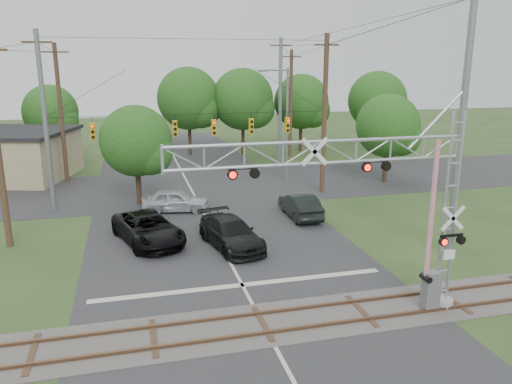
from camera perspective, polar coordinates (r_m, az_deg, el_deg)
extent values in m
plane|color=#28411E|center=(17.57, 2.61, -18.03)|extent=(160.00, 160.00, 0.00)
cube|color=#2B2B2D|center=(26.29, -3.79, -6.56)|extent=(14.00, 90.00, 0.02)
cube|color=#2B2B2D|center=(39.54, -7.57, 0.57)|extent=(90.00, 12.00, 0.02)
cube|color=#524B47|center=(19.21, 0.81, -14.88)|extent=(90.00, 3.20, 0.05)
cube|color=brown|center=(18.57, 1.42, -15.75)|extent=(90.00, 0.12, 0.14)
cube|color=brown|center=(19.78, 0.25, -13.72)|extent=(90.00, 0.12, 0.14)
cylinder|color=#969691|center=(21.78, 20.32, -11.69)|extent=(0.97, 0.97, 0.32)
cube|color=silver|center=(20.68, 21.22, -6.69)|extent=(0.49, 0.03, 0.38)
cube|color=slate|center=(21.01, 19.33, -10.64)|extent=(0.59, 0.49, 1.62)
cube|color=red|center=(19.73, 19.46, -2.07)|extent=(0.15, 0.10, 5.39)
cylinder|color=slate|center=(34.71, -22.93, 7.26)|extent=(0.32, 0.32, 11.50)
cylinder|color=#452B1F|center=(37.05, 7.82, 8.65)|extent=(0.36, 0.36, 11.50)
cylinder|color=black|center=(34.59, -7.08, 8.83)|extent=(19.00, 0.03, 0.03)
cube|color=gold|center=(34.49, -18.15, 6.61)|extent=(0.30, 0.30, 1.10)
cube|color=gold|center=(34.41, -13.70, 6.91)|extent=(0.30, 0.30, 1.10)
cube|color=gold|center=(34.55, -9.24, 7.16)|extent=(0.30, 0.30, 1.10)
cube|color=gold|center=(34.89, -4.85, 7.36)|extent=(0.30, 0.30, 1.10)
cube|color=gold|center=(35.43, -0.56, 7.52)|extent=(0.30, 0.30, 1.10)
cube|color=gold|center=(36.15, 3.59, 7.63)|extent=(0.30, 0.30, 1.10)
imported|color=black|center=(27.63, -12.23, -4.08)|extent=(4.20, 6.24, 1.59)
imported|color=black|center=(26.41, -2.89, -4.70)|extent=(3.21, 5.61, 1.53)
imported|color=#ACB0B4|center=(33.05, -9.18, -0.95)|extent=(4.61, 2.54, 1.48)
imported|color=black|center=(31.55, 5.06, -1.55)|extent=(1.63, 4.58, 1.50)
cylinder|color=slate|center=(40.58, 3.56, 7.57)|extent=(0.20, 0.20, 9.13)
cylinder|color=slate|center=(39.98, 2.23, 13.75)|extent=(2.03, 0.12, 0.12)
cube|color=slate|center=(39.71, 0.79, 13.68)|extent=(0.61, 0.25, 0.15)
cylinder|color=#452B1F|center=(43.14, -21.40, 8.27)|extent=(0.34, 0.34, 10.99)
cube|color=#452B1F|center=(42.97, -22.00, 14.62)|extent=(2.00, 0.12, 0.12)
cylinder|color=slate|center=(46.96, 2.78, 10.10)|extent=(0.34, 0.34, 11.71)
cube|color=#452B1F|center=(46.85, 2.86, 16.40)|extent=(2.00, 0.12, 0.12)
cylinder|color=slate|center=(26.02, 22.42, 6.97)|extent=(0.34, 0.34, 13.04)
cylinder|color=#452B1F|center=(51.56, 3.99, 9.95)|extent=(0.34, 0.34, 10.78)
cube|color=#452B1F|center=(51.40, 4.09, 15.17)|extent=(2.00, 0.12, 0.12)
cylinder|color=#352418|center=(53.87, -22.11, 5.18)|extent=(0.36, 0.36, 3.42)
sphere|color=#1B4F16|center=(53.51, -22.43, 8.47)|extent=(5.29, 5.29, 5.29)
cylinder|color=#352418|center=(35.12, -13.29, 1.13)|extent=(0.36, 0.36, 3.11)
sphere|color=#1B4F16|center=(34.60, -13.56, 5.69)|extent=(4.81, 4.81, 4.81)
cylinder|color=#352418|center=(53.46, -7.59, 6.47)|extent=(0.36, 0.36, 4.19)
sphere|color=#1B4F16|center=(53.07, -7.73, 10.55)|extent=(6.48, 6.48, 6.48)
cylinder|color=#352418|center=(53.14, -1.50, 6.51)|extent=(0.36, 0.36, 4.13)
sphere|color=#1B4F16|center=(52.75, -1.53, 10.56)|extent=(6.38, 6.38, 6.38)
cylinder|color=#352418|center=(55.48, 5.12, 6.65)|extent=(0.36, 0.36, 3.84)
sphere|color=#1B4F16|center=(55.11, 5.20, 10.25)|extent=(5.93, 5.93, 5.93)
cylinder|color=#352418|center=(41.96, 14.56, 3.31)|extent=(0.36, 0.36, 3.28)
sphere|color=#1B4F16|center=(41.50, 14.82, 7.35)|extent=(5.06, 5.06, 5.06)
cylinder|color=#352418|center=(55.55, 13.46, 6.40)|extent=(0.36, 0.36, 3.99)
sphere|color=#1B4F16|center=(55.18, 13.68, 10.12)|extent=(6.16, 6.16, 6.16)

